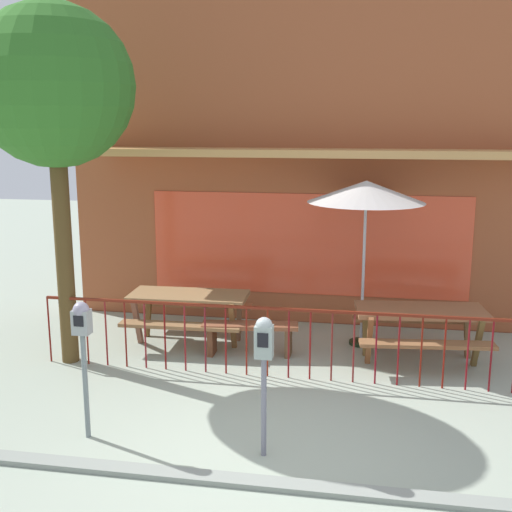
# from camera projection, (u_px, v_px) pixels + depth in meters

# --- Properties ---
(ground) EXTENTS (40.00, 40.00, 0.00)m
(ground) POSITION_uv_depth(u_px,v_px,m) (263.00, 458.00, 6.42)
(ground) COLOR #97A391
(pub_storefront) EXTENTS (8.13, 1.29, 5.38)m
(pub_storefront) POSITION_uv_depth(u_px,v_px,m) (310.00, 164.00, 10.49)
(pub_storefront) COLOR brown
(pub_storefront) RESTS_ON ground
(patio_fence_front) EXTENTS (6.85, 0.04, 0.97)m
(patio_fence_front) POSITION_uv_depth(u_px,v_px,m) (289.00, 330.00, 8.32)
(patio_fence_front) COLOR maroon
(patio_fence_front) RESTS_ON ground
(picnic_table_left) EXTENTS (1.84, 1.41, 0.79)m
(picnic_table_left) POSITION_uv_depth(u_px,v_px,m) (189.00, 304.00, 9.72)
(picnic_table_left) COLOR olive
(picnic_table_left) RESTS_ON ground
(picnic_table_right) EXTENTS (1.94, 1.55, 0.79)m
(picnic_table_right) POSITION_uv_depth(u_px,v_px,m) (420.00, 320.00, 8.94)
(picnic_table_right) COLOR brown
(picnic_table_right) RESTS_ON ground
(patio_umbrella) EXTENTS (1.73, 1.73, 2.51)m
(patio_umbrella) POSITION_uv_depth(u_px,v_px,m) (366.00, 193.00, 9.26)
(patio_umbrella) COLOR black
(patio_umbrella) RESTS_ON ground
(patio_bench) EXTENTS (1.43, 0.49, 0.48)m
(patio_bench) POSITION_uv_depth(u_px,v_px,m) (250.00, 332.00, 9.22)
(patio_bench) COLOR brown
(patio_bench) RESTS_ON ground
(parking_meter_near) EXTENTS (0.18, 0.17, 1.52)m
(parking_meter_near) POSITION_uv_depth(u_px,v_px,m) (82.00, 334.00, 6.62)
(parking_meter_near) COLOR slate
(parking_meter_near) RESTS_ON ground
(parking_meter_far) EXTENTS (0.18, 0.17, 1.48)m
(parking_meter_far) POSITION_uv_depth(u_px,v_px,m) (264.00, 350.00, 6.25)
(parking_meter_far) COLOR slate
(parking_meter_far) RESTS_ON ground
(street_tree) EXTENTS (2.15, 2.15, 4.89)m
(street_tree) POSITION_uv_depth(u_px,v_px,m) (54.00, 89.00, 8.28)
(street_tree) COLOR #513C1D
(street_tree) RESTS_ON ground
(curb_edge) EXTENTS (11.38, 0.20, 0.11)m
(curb_edge) POSITION_uv_depth(u_px,v_px,m) (254.00, 485.00, 5.95)
(curb_edge) COLOR gray
(curb_edge) RESTS_ON ground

